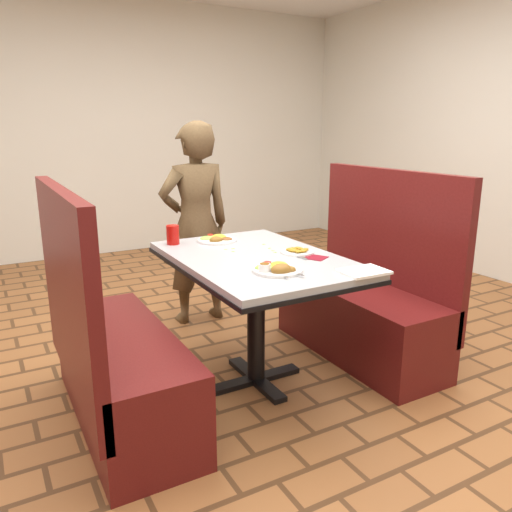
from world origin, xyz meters
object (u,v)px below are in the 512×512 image
at_px(near_dinner_plate, 277,266).
at_px(far_dinner_plate, 217,238).
at_px(booth_bench_left, 113,360).
at_px(booth_bench_right, 365,304).
at_px(dining_table, 256,273).
at_px(plantain_plate, 297,251).
at_px(red_tumbler, 173,235).
at_px(diner_person, 196,224).

height_order(near_dinner_plate, far_dinner_plate, near_dinner_plate).
xyz_separation_m(booth_bench_left, booth_bench_right, (1.60, 0.00, 0.00)).
xyz_separation_m(dining_table, plantain_plate, (0.23, -0.06, 0.11)).
relative_size(booth_bench_left, booth_bench_right, 1.00).
distance_m(dining_table, red_tumbler, 0.59).
height_order(booth_bench_left, diner_person, diner_person).
xyz_separation_m(far_dinner_plate, plantain_plate, (0.26, -0.49, -0.01)).
xyz_separation_m(dining_table, far_dinner_plate, (-0.03, 0.43, 0.12)).
xyz_separation_m(booth_bench_right, red_tumbler, (-1.09, 0.49, 0.48)).
bearing_deg(red_tumbler, booth_bench_left, -136.03).
bearing_deg(booth_bench_right, red_tumbler, 155.94).
distance_m(near_dinner_plate, plantain_plate, 0.38).
distance_m(plantain_plate, red_tumbler, 0.76).
height_order(diner_person, plantain_plate, diner_person).
xyz_separation_m(near_dinner_plate, plantain_plate, (0.29, 0.25, -0.02)).
xyz_separation_m(near_dinner_plate, far_dinner_plate, (0.03, 0.74, -0.00)).
bearing_deg(diner_person, far_dinner_plate, 80.09).
relative_size(dining_table, booth_bench_left, 1.01).
relative_size(dining_table, far_dinner_plate, 5.07).
relative_size(booth_bench_right, near_dinner_plate, 4.90).
xyz_separation_m(booth_bench_left, far_dinner_plate, (0.76, 0.43, 0.44)).
relative_size(diner_person, red_tumbler, 12.99).
bearing_deg(booth_bench_left, plantain_plate, -3.30).
distance_m(dining_table, booth_bench_left, 0.86).
relative_size(booth_bench_right, diner_person, 0.82).
bearing_deg(far_dinner_plate, near_dinner_plate, -91.95).
xyz_separation_m(booth_bench_right, plantain_plate, (-0.57, -0.06, 0.43)).
distance_m(booth_bench_left, plantain_plate, 1.11).
distance_m(booth_bench_left, near_dinner_plate, 0.92).
bearing_deg(booth_bench_right, far_dinner_plate, 152.71).
bearing_deg(diner_person, red_tumbler, 57.62).
relative_size(dining_table, booth_bench_right, 1.01).
relative_size(near_dinner_plate, plantain_plate, 1.35).
relative_size(dining_table, red_tumbler, 10.72).
bearing_deg(red_tumbler, near_dinner_plate, -73.72).
height_order(booth_bench_left, red_tumbler, booth_bench_left).
height_order(booth_bench_right, diner_person, diner_person).
distance_m(dining_table, plantain_plate, 0.26).
distance_m(dining_table, near_dinner_plate, 0.34).
height_order(dining_table, red_tumbler, red_tumbler).
relative_size(booth_bench_left, far_dinner_plate, 5.02).
height_order(diner_person, near_dinner_plate, diner_person).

